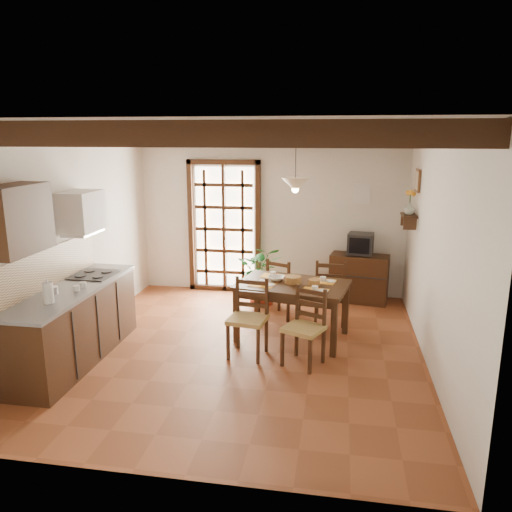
% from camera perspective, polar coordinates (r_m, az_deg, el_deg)
% --- Properties ---
extents(ground_plane, '(5.00, 5.00, 0.00)m').
position_cam_1_polar(ground_plane, '(6.49, -1.48, -10.71)').
color(ground_plane, brown).
extents(room_shell, '(4.52, 5.02, 2.81)m').
position_cam_1_polar(room_shell, '(5.98, -1.59, 5.35)').
color(room_shell, silver).
rests_on(room_shell, ground_plane).
extents(ceiling_beams, '(4.50, 4.34, 0.20)m').
position_cam_1_polar(ceiling_beams, '(5.91, -1.65, 13.76)').
color(ceiling_beams, black).
rests_on(ceiling_beams, room_shell).
extents(french_door, '(1.26, 0.11, 2.32)m').
position_cam_1_polar(french_door, '(8.61, -3.64, 3.59)').
color(french_door, white).
rests_on(french_door, ground_plane).
extents(kitchen_counter, '(0.64, 2.25, 1.38)m').
position_cam_1_polar(kitchen_counter, '(6.45, -20.05, -7.21)').
color(kitchen_counter, '#341E10').
rests_on(kitchen_counter, ground_plane).
extents(upper_cabinet, '(0.35, 0.80, 0.70)m').
position_cam_1_polar(upper_cabinet, '(5.60, -25.76, 3.78)').
color(upper_cabinet, '#341E10').
rests_on(upper_cabinet, room_shell).
extents(range_hood, '(0.38, 0.60, 0.54)m').
position_cam_1_polar(range_hood, '(6.65, -19.34, 4.72)').
color(range_hood, white).
rests_on(range_hood, room_shell).
extents(counter_items, '(0.50, 1.43, 0.25)m').
position_cam_1_polar(counter_items, '(6.37, -20.01, -2.85)').
color(counter_items, black).
rests_on(counter_items, kitchen_counter).
extents(dining_table, '(1.57, 1.16, 0.77)m').
position_cam_1_polar(dining_table, '(6.65, 4.21, -3.94)').
color(dining_table, '#372111').
rests_on(dining_table, ground_plane).
extents(chair_near_left, '(0.50, 0.48, 0.97)m').
position_cam_1_polar(chair_near_left, '(6.24, -0.93, -8.72)').
color(chair_near_left, tan).
rests_on(chair_near_left, ground_plane).
extents(chair_near_right, '(0.56, 0.55, 0.93)m').
position_cam_1_polar(chair_near_right, '(6.04, 5.47, -9.70)').
color(chair_near_right, tan).
rests_on(chair_near_right, ground_plane).
extents(chair_far_left, '(0.55, 0.54, 0.91)m').
position_cam_1_polar(chair_far_left, '(7.53, 3.11, -4.88)').
color(chair_far_left, tan).
rests_on(chair_far_left, ground_plane).
extents(chair_far_right, '(0.45, 0.43, 0.97)m').
position_cam_1_polar(chair_far_right, '(7.36, 8.45, -5.33)').
color(chair_far_right, tan).
rests_on(chair_far_right, ground_plane).
extents(table_setting, '(1.03, 0.69, 0.10)m').
position_cam_1_polar(table_setting, '(6.61, 4.23, -2.74)').
color(table_setting, '#FFA728').
rests_on(table_setting, dining_table).
extents(table_bowl, '(0.24, 0.24, 0.05)m').
position_cam_1_polar(table_bowl, '(6.74, 2.28, -2.57)').
color(table_bowl, white).
rests_on(table_bowl, dining_table).
extents(sideboard, '(0.98, 0.57, 0.79)m').
position_cam_1_polar(sideboard, '(8.35, 11.67, -2.50)').
color(sideboard, '#341E10').
rests_on(sideboard, ground_plane).
extents(crt_tv, '(0.44, 0.41, 0.34)m').
position_cam_1_polar(crt_tv, '(8.21, 11.86, 1.39)').
color(crt_tv, black).
rests_on(crt_tv, sideboard).
extents(fuse_box, '(0.25, 0.03, 0.32)m').
position_cam_1_polar(fuse_box, '(8.34, 12.04, 6.98)').
color(fuse_box, white).
rests_on(fuse_box, room_shell).
extents(plant_pot, '(0.39, 0.39, 0.24)m').
position_cam_1_polar(plant_pot, '(8.15, 0.59, -4.72)').
color(plant_pot, maroon).
rests_on(plant_pot, ground_plane).
extents(potted_plant, '(2.00, 1.76, 2.07)m').
position_cam_1_polar(potted_plant, '(8.01, 0.59, -1.59)').
color(potted_plant, '#144C19').
rests_on(potted_plant, ground_plane).
extents(wall_shelf, '(0.20, 0.42, 0.20)m').
position_cam_1_polar(wall_shelf, '(7.56, 17.06, 4.17)').
color(wall_shelf, '#341E10').
rests_on(wall_shelf, room_shell).
extents(shelf_vase, '(0.15, 0.15, 0.15)m').
position_cam_1_polar(shelf_vase, '(7.54, 17.13, 5.22)').
color(shelf_vase, '#B2BFB2').
rests_on(shelf_vase, wall_shelf).
extents(shelf_flowers, '(0.14, 0.14, 0.36)m').
position_cam_1_polar(shelf_flowers, '(7.51, 17.25, 6.78)').
color(shelf_flowers, '#FFA728').
rests_on(shelf_flowers, shelf_vase).
extents(framed_picture, '(0.03, 0.32, 0.32)m').
position_cam_1_polar(framed_picture, '(7.51, 17.98, 8.20)').
color(framed_picture, brown).
rests_on(framed_picture, room_shell).
extents(pendant_lamp, '(0.36, 0.36, 0.84)m').
position_cam_1_polar(pendant_lamp, '(6.47, 4.52, 8.29)').
color(pendant_lamp, black).
rests_on(pendant_lamp, room_shell).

